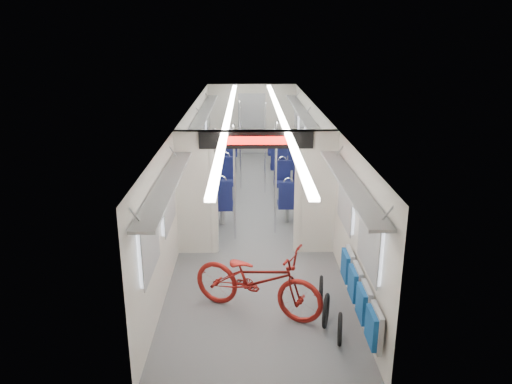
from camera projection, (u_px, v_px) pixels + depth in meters
carriage at (255, 152)px, 10.63m from camera, size 12.00×12.02×2.31m
bicycle at (257, 280)px, 7.23m from camera, size 2.11×1.47×1.05m
flip_bench at (359, 293)px, 6.75m from camera, size 0.12×2.09×0.50m
bike_hoop_a at (340, 331)px, 6.57m from camera, size 0.12×0.45×0.44m
bike_hoop_b at (326, 312)px, 6.95m from camera, size 0.19×0.49×0.50m
bike_hoop_c at (321, 292)px, 7.54m from camera, size 0.11×0.46×0.45m
seat_bay_near_left at (214, 187)px, 11.43m from camera, size 0.93×2.17×1.13m
seat_bay_near_right at (295, 188)px, 11.43m from camera, size 0.88×1.92×1.05m
seat_bay_far_left at (220, 155)px, 14.27m from camera, size 0.94×2.22×1.14m
seat_bay_far_right at (285, 154)px, 14.46m from camera, size 0.91×2.09×1.11m
stanchion_near_left at (235, 184)px, 9.64m from camera, size 0.05×0.05×2.30m
stanchion_near_right at (276, 179)px, 9.93m from camera, size 0.05×0.05×2.30m
stanchion_far_left at (240, 146)px, 12.81m from camera, size 0.04×0.04×2.30m
stanchion_far_right at (265, 149)px, 12.48m from camera, size 0.04×0.04×2.30m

